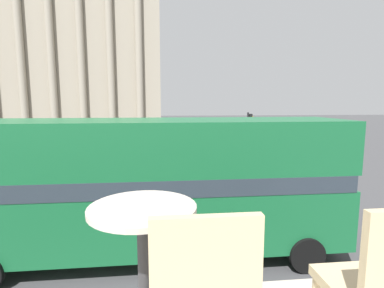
% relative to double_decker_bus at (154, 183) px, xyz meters
% --- Properties ---
extents(double_decker_bus, '(10.93, 2.75, 4.05)m').
position_rel_double_decker_bus_xyz_m(double_decker_bus, '(0.00, 0.00, 0.00)').
color(double_decker_bus, black).
rests_on(double_decker_bus, ground_plane).
extents(cafe_dining_table, '(0.60, 0.60, 0.73)m').
position_rel_double_decker_bus_xyz_m(cafe_dining_table, '(0.11, -6.80, 1.52)').
color(cafe_dining_table, '#2D2D30').
rests_on(cafe_dining_table, cafe_floor_slab).
extents(plaza_building_left, '(26.67, 14.72, 24.89)m').
position_rel_double_decker_bus_xyz_m(plaza_building_left, '(-12.70, 37.26, 10.18)').
color(plaza_building_left, '#A39984').
rests_on(plaza_building_left, ground_plane).
extents(traffic_light_near, '(0.42, 0.24, 3.54)m').
position_rel_double_decker_bus_xyz_m(traffic_light_near, '(1.64, 4.46, 0.07)').
color(traffic_light_near, black).
rests_on(traffic_light_near, ground_plane).
extents(traffic_light_mid, '(0.42, 0.24, 3.86)m').
position_rel_double_decker_bus_xyz_m(traffic_light_mid, '(6.24, 11.48, 0.26)').
color(traffic_light_mid, black).
rests_on(traffic_light_mid, ground_plane).
extents(pedestrian_black, '(0.32, 0.32, 1.66)m').
position_rel_double_decker_bus_xyz_m(pedestrian_black, '(-0.74, 19.04, -1.30)').
color(pedestrian_black, '#282B33').
rests_on(pedestrian_black, ground_plane).
extents(pedestrian_blue, '(0.32, 0.32, 1.60)m').
position_rel_double_decker_bus_xyz_m(pedestrian_blue, '(-5.63, 7.79, -1.34)').
color(pedestrian_blue, '#282B33').
rests_on(pedestrian_blue, ground_plane).
extents(pedestrian_yellow, '(0.32, 0.32, 1.75)m').
position_rel_double_decker_bus_xyz_m(pedestrian_yellow, '(-1.12, 24.27, -1.25)').
color(pedestrian_yellow, '#282B33').
rests_on(pedestrian_yellow, ground_plane).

